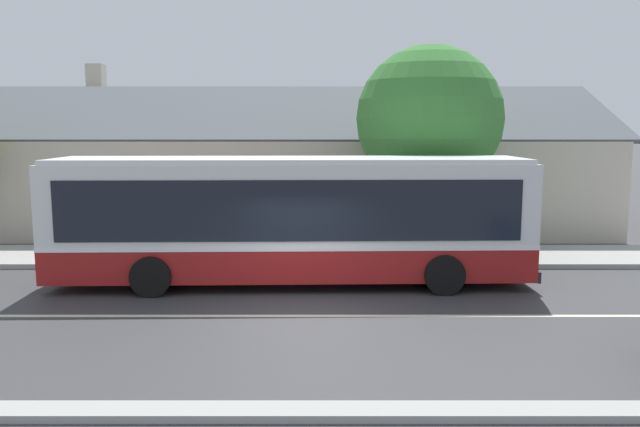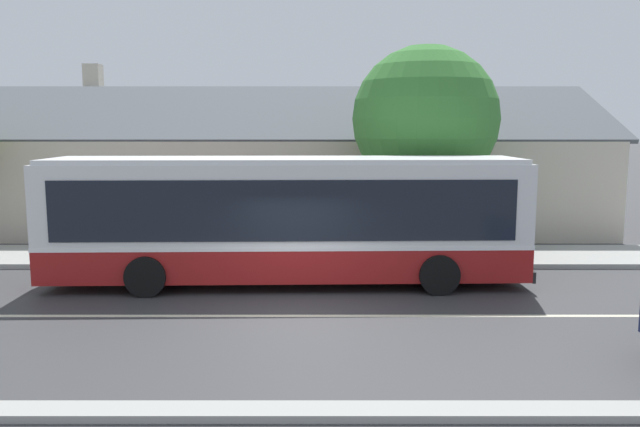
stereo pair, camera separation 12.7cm
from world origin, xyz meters
The scene contains 9 objects.
ground_plane centered at (0.00, 0.00, 0.00)m, with size 300.00×300.00×0.00m, color #38383A.
sidewalk_far centered at (0.00, 6.00, 0.07)m, with size 60.00×3.00×0.15m, color #9E9E99.
curb_near centered at (0.00, -4.75, 0.06)m, with size 60.00×0.50×0.12m, color #9E9E99.
lane_divider_stripe centered at (0.00, 0.00, 0.00)m, with size 60.00×0.16×0.01m, color beige.
community_building centered at (-2.13, 13.82, 1.93)m, with size 27.38×10.70×6.83m.
transit_bus centered at (-0.35, 2.90, 1.78)m, with size 12.39×2.99×3.31m.
bench_by_building centered at (-6.01, 5.27, 0.57)m, with size 1.71×0.51×0.94m.
street_tree_primary centered at (3.88, 6.86, 4.34)m, with size 4.65×4.65×6.67m.
bus_stop_sign centered at (5.57, 4.99, 1.64)m, with size 0.36×0.07×2.40m.
Camera 1 is at (0.40, -13.17, 4.10)m, focal length 35.00 mm.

